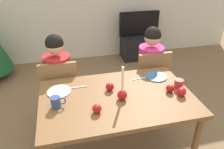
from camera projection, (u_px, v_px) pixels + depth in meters
dining_table at (117, 103)px, 2.07m from camera, size 1.40×0.90×0.75m
chair_left at (61, 90)px, 2.56m from camera, size 0.40×0.40×0.90m
chair_right at (150, 79)px, 2.78m from camera, size 0.40×0.40×0.90m
person_left_child at (60, 84)px, 2.55m from camera, size 0.30×0.30×1.17m
person_right_child at (149, 73)px, 2.78m from camera, size 0.30×0.30×1.17m
tv_stand at (138, 47)px, 4.44m from camera, size 0.64×0.40×0.48m
tv at (139, 24)px, 4.21m from camera, size 0.79×0.05×0.46m
candle_centerpiece at (122, 93)px, 1.96m from camera, size 0.09×0.09×0.33m
plate_left at (59, 91)px, 2.09m from camera, size 0.23×0.23×0.01m
plate_right at (156, 77)px, 2.33m from camera, size 0.22×0.22×0.01m
mug_left at (56, 102)px, 1.86m from camera, size 0.13×0.08×0.10m
mug_right at (179, 84)px, 2.13m from camera, size 0.13×0.08×0.09m
fork_left at (78, 87)px, 2.15m from camera, size 0.18×0.02×0.01m
fork_right at (141, 78)px, 2.31m from camera, size 0.18×0.03×0.01m
apple_near_candle at (182, 92)px, 2.02m from camera, size 0.08×0.08×0.08m
apple_by_left_plate at (97, 109)px, 1.81m from camera, size 0.08×0.08×0.08m
apple_by_right_mug at (110, 87)px, 2.10m from camera, size 0.08×0.08×0.08m
apple_far_edge at (170, 89)px, 2.07m from camera, size 0.08×0.08×0.08m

